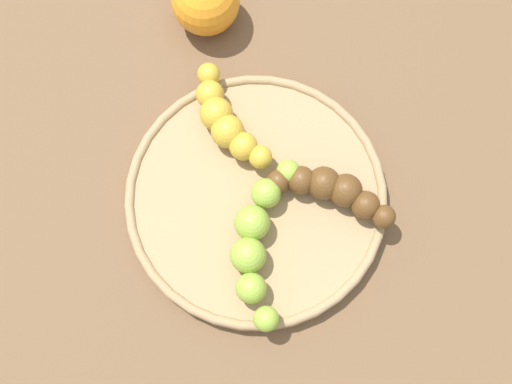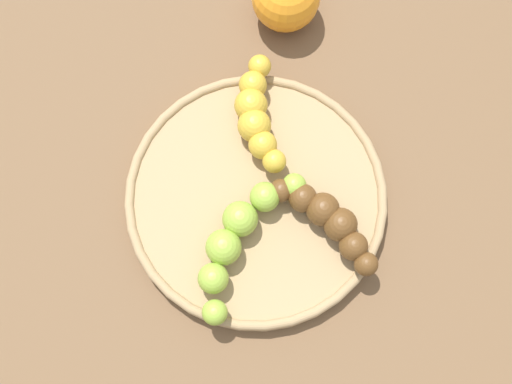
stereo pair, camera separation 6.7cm
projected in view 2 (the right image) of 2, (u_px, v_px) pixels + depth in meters
The scene contains 5 objects.
ground_plane at pixel (256, 201), 0.71m from camera, with size 2.40×2.40×0.00m, color brown.
fruit_bowl at pixel (256, 198), 0.69m from camera, with size 0.27×0.27×0.02m.
banana_spotted at pixel (257, 115), 0.69m from camera, with size 0.11×0.09×0.04m.
banana_green at pixel (238, 237), 0.66m from camera, with size 0.18×0.06×0.04m.
banana_overripe at pixel (329, 220), 0.66m from camera, with size 0.06×0.13×0.03m.
Camera 2 is at (-0.15, -0.08, 0.69)m, focal length 46.33 mm.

